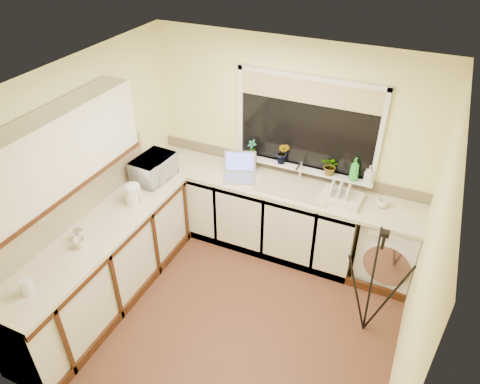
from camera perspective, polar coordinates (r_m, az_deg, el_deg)
The scene contains 33 objects.
floor at distance 4.82m, azimuth -0.93°, elevation -15.28°, with size 3.20×3.20×0.00m, color brown.
ceiling at distance 3.35m, azimuth -1.33°, elevation 12.95°, with size 3.20×3.20×0.00m, color white.
wall_back at distance 5.14m, azimuth 6.10°, elevation 5.71°, with size 3.20×3.20×0.00m, color #F8F3A5.
wall_front at distance 3.09m, azimuth -13.79°, elevation -19.48°, with size 3.20×3.20×0.00m, color #F8F3A5.
wall_left at distance 4.76m, azimuth -18.80°, elevation 1.36°, with size 3.00×3.00×0.00m, color #F8F3A5.
wall_right at distance 3.74m, azimuth 22.04°, elevation -9.75°, with size 3.00×3.00×0.00m, color #F8F3A5.
base_cabinet_back at distance 5.43m, azimuth 1.31°, elevation -2.35°, with size 2.55×0.60×0.86m, color silver.
base_cabinet_left at distance 4.89m, azimuth -16.65°, elevation -9.03°, with size 0.54×2.40×0.86m, color silver.
worktop_back at distance 5.07m, azimuth 4.75°, elevation 0.82°, with size 3.20×0.60×0.04m, color beige.
worktop_left at distance 4.60m, azimuth -17.56°, elevation -4.93°, with size 0.60×2.40×0.04m, color beige.
upper_cabinet at distance 4.11m, azimuth -22.56°, elevation 4.45°, with size 0.28×1.90×0.70m, color silver.
splashback_left at distance 4.63m, azimuth -20.81°, elevation -1.56°, with size 0.02×2.40×0.45m, color beige.
splashback_back at distance 5.26m, azimuth 5.89°, elevation 3.22°, with size 3.20×0.02×0.14m, color beige.
window_glass at distance 4.93m, azimuth 8.48°, elevation 8.46°, with size 1.50×0.02×1.00m, color black.
window_blind at distance 4.76m, azimuth 8.78°, elevation 12.41°, with size 1.50×0.02×0.25m, color tan.
windowsill at distance 5.13m, azimuth 7.82°, elevation 3.04°, with size 1.60×0.14×0.03m, color white.
sink at distance 5.01m, azimuth 6.91°, elevation 0.61°, with size 0.82×0.46×0.03m, color tan.
faucet at distance 5.09m, azimuth 7.64°, elevation 2.64°, with size 0.03×0.03×0.24m, color silver.
washing_machine at distance 5.20m, azimuth 18.65°, elevation -6.49°, with size 0.60×0.58×0.85m, color silver.
laptop at distance 5.16m, azimuth -0.03°, elevation 2.77°, with size 0.45×0.42×0.27m.
kettle at distance 4.81m, azimuth -13.36°, elevation -0.36°, with size 0.17×0.17×0.22m, color white.
dish_rack at distance 4.88m, azimuth 12.70°, elevation -0.74°, with size 0.42×0.32×0.06m, color beige.
tripod at distance 4.42m, azimuth 16.54°, elevation -11.10°, with size 0.62×0.62×1.25m, color black, non-canonical shape.
glass_jug at distance 4.13m, azimuth -25.37°, elevation -10.74°, with size 0.10×0.10×0.14m, color silver.
steel_jar at distance 4.51m, azimuth -19.83°, elevation -5.13°, with size 0.08×0.08×0.12m, color silver.
microwave at distance 5.16m, azimuth -10.87°, elevation 2.96°, with size 0.49×0.33×0.27m, color white.
plant_a at distance 5.20m, azimuth 1.53°, elevation 5.47°, with size 0.12×0.08×0.22m, color #999999.
plant_b at distance 5.09m, azimuth 5.44°, elevation 4.94°, with size 0.15×0.12×0.27m, color #999999.
plant_d at distance 4.97m, azimuth 11.43°, elevation 3.25°, with size 0.20×0.17×0.22m, color #999999.
soap_bottle_green at distance 4.93m, azimuth 14.30°, elevation 2.81°, with size 0.10×0.10×0.26m, color green.
soap_bottle_clear at distance 4.95m, azimuth 16.03°, elevation 2.21°, with size 0.09×0.09×0.19m, color #999999.
cup_back at distance 4.89m, azimuth 17.54°, elevation -1.39°, with size 0.11×0.11×0.09m, color silver.
cup_left at distance 4.42m, azimuth -19.60°, elevation -6.11°, with size 0.11×0.11×0.10m, color #EEE2C4.
Camera 1 is at (1.36, -2.81, 3.67)m, focal length 33.71 mm.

